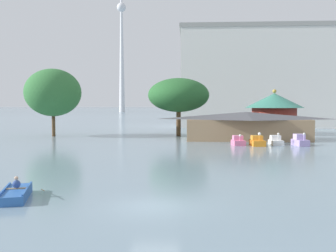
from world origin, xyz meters
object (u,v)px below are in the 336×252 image
Objects in this scene: pedal_boat_pink at (238,141)px; background_building_block at (255,78)px; shoreline_tree_mid at (179,95)px; distant_broadcast_tower at (122,24)px; pedal_boat_lavender at (300,141)px; boathouse at (246,125)px; pedal_boat_orange at (257,142)px; shoreline_tree_tall_left at (53,93)px; green_roof_pavilion at (274,111)px; pedal_boat_white at (276,141)px; rowboat_with_rower at (16,194)px.

background_building_block reaches higher than pedal_boat_pink.
distant_broadcast_tower reaches higher than shoreline_tree_mid.
pedal_boat_lavender is 0.14× the size of boathouse.
distant_broadcast_tower is at bearing -169.60° from pedal_boat_orange.
shoreline_tree_tall_left reaches higher than pedal_boat_lavender.
shoreline_tree_tall_left is at bearing -115.66° from pedal_boat_orange.
shoreline_tree_mid is 33.29m from background_building_block.
shoreline_tree_mid is (-16.82, -3.90, 2.71)m from green_roof_pavilion.
pedal_boat_white is at bearing -102.06° from green_roof_pavilion.
pedal_boat_pink is 7.88m from pedal_boat_lavender.
green_roof_pavilion is at bearing 157.19° from pedal_boat_orange.
shoreline_tree_mid is (7.86, 42.32, 6.58)m from rowboat_with_rower.
shoreline_tree_mid reaches higher than pedal_boat_white.
pedal_boat_orange is 1.06× the size of pedal_boat_white.
boathouse is 36.37m from background_building_block.
boathouse is 1.71× the size of shoreline_tree_tall_left.
background_building_block is at bearing -70.69° from distant_broadcast_tower.
pedal_boat_white is 251.58m from distant_broadcast_tower.
background_building_block reaches higher than pedal_boat_orange.
pedal_boat_orange is at bearing -108.81° from green_roof_pavilion.
pedal_boat_orange is at bearing -94.96° from pedal_boat_lavender.
background_building_block reaches higher than shoreline_tree_mid.
shoreline_tree_tall_left is 1.09× the size of shoreline_tree_mid.
background_building_block is at bearing 38.11° from shoreline_tree_tall_left.
shoreline_tree_mid is at bearing -148.54° from pedal_boat_orange.
pedal_boat_white is at bearing 116.05° from pedal_boat_orange.
distant_broadcast_tower reaches higher than pedal_boat_pink.
shoreline_tree_mid is (-8.13, 14.19, 6.36)m from pedal_boat_pink.
shoreline_tree_tall_left is at bearing -118.39° from pedal_boat_lavender.
pedal_boat_white is (21.04, 29.17, 0.20)m from rowboat_with_rower.
green_roof_pavilion is 17.48m from shoreline_tree_mid.
pedal_boat_white is at bearing -17.72° from shoreline_tree_tall_left.
distant_broadcast_tower is (-50.05, 220.98, 60.52)m from shoreline_tree_mid.
pedal_boat_orange is at bearing -88.99° from boathouse.
boathouse is 0.53× the size of background_building_block.
pedal_boat_orange is 0.25× the size of shoreline_tree_mid.
pedal_boat_orange is 0.97× the size of pedal_boat_lavender.
pedal_boat_pink is (15.99, 28.13, 0.22)m from rowboat_with_rower.
shoreline_tree_tall_left reaches higher than rowboat_with_rower.
distant_broadcast_tower is at bearing 107.12° from green_roof_pavilion.
pedal_boat_pink is 8.17m from boathouse.
green_roof_pavilion is (24.69, 46.22, 3.87)m from rowboat_with_rower.
pedal_boat_orange is 3.12m from pedal_boat_white.
background_building_block reaches higher than boathouse.
background_building_block is (9.53, 41.98, 11.33)m from pedal_boat_pink.
shoreline_tree_mid is at bearing 153.06° from rowboat_with_rower.
pedal_boat_pink is 5.16m from pedal_boat_white.
pedal_boat_pink is 20.40m from green_roof_pavilion.
green_roof_pavilion is 235.78m from distant_broadcast_tower.
green_roof_pavilion is (8.70, 18.09, 3.65)m from pedal_boat_pink.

